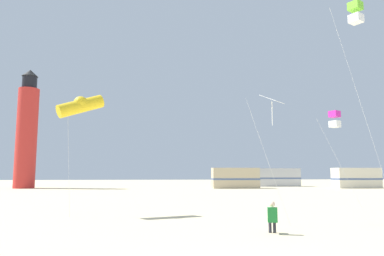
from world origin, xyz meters
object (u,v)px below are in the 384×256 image
(kite_tube_gold, at_px, (81,105))
(rv_van_tan, at_px, (235,178))
(kite_flyer_standing, at_px, (272,216))
(kite_diamond_white, at_px, (272,103))
(kite_box_magenta, at_px, (335,119))
(rv_van_cream, at_px, (356,178))
(rv_van_silver, at_px, (279,177))
(lighthouse_distant, at_px, (27,132))
(kite_box_lime, at_px, (356,13))

(kite_tube_gold, bearing_deg, rv_van_tan, 63.85)
(kite_flyer_standing, xyz_separation_m, kite_diamond_white, (1.02, 2.84, 4.70))
(kite_box_magenta, bearing_deg, rv_van_cream, 57.90)
(rv_van_tan, bearing_deg, rv_van_silver, 37.19)
(kite_flyer_standing, relative_size, rv_van_cream, 0.18)
(lighthouse_distant, bearing_deg, kite_box_magenta, -42.89)
(kite_box_lime, relative_size, lighthouse_distant, 0.67)
(rv_van_tan, bearing_deg, kite_flyer_standing, -99.55)
(rv_van_silver, bearing_deg, kite_box_lime, -98.90)
(rv_van_silver, height_order, rv_van_cream, same)
(kite_flyer_standing, bearing_deg, kite_box_lime, -129.28)
(kite_box_magenta, bearing_deg, kite_tube_gold, -165.09)
(kite_box_lime, bearing_deg, kite_diamond_white, -161.29)
(kite_box_lime, relative_size, kite_box_magenta, 1.76)
(kite_box_lime, bearing_deg, kite_box_magenta, 74.79)
(kite_box_lime, bearing_deg, rv_van_silver, 77.52)
(kite_tube_gold, bearing_deg, lighthouse_distant, 113.64)
(rv_van_tan, bearing_deg, kite_box_magenta, -86.05)
(kite_tube_gold, distance_m, rv_van_silver, 43.09)
(kite_flyer_standing, bearing_deg, kite_diamond_white, -95.08)
(rv_van_cream, bearing_deg, lighthouse_distant, 172.43)
(kite_box_magenta, height_order, lighthouse_distant, lighthouse_distant)
(rv_van_cream, bearing_deg, kite_tube_gold, -140.62)
(kite_tube_gold, bearing_deg, rv_van_silver, 57.55)
(kite_flyer_standing, bearing_deg, rv_van_cream, -108.99)
(kite_diamond_white, distance_m, rv_van_silver, 42.19)
(kite_flyer_standing, relative_size, kite_diamond_white, 0.20)
(kite_diamond_white, height_order, lighthouse_distant, lighthouse_distant)
(kite_box_lime, relative_size, rv_van_silver, 1.72)
(rv_van_silver, bearing_deg, kite_flyer_standing, -105.58)
(kite_diamond_white, xyz_separation_m, lighthouse_distant, (-23.58, 36.26, 2.52))
(kite_tube_gold, xyz_separation_m, rv_van_silver, (23.00, 36.18, -4.31))
(kite_box_lime, height_order, rv_van_tan, kite_box_lime)
(kite_flyer_standing, distance_m, kite_box_magenta, 14.34)
(rv_van_tan, xyz_separation_m, rv_van_silver, (8.25, 6.12, 0.00))
(kite_flyer_standing, xyz_separation_m, rv_van_tan, (6.53, 36.41, 0.78))
(lighthouse_distant, distance_m, rv_van_tan, 29.92)
(kite_box_magenta, distance_m, kite_tube_gold, 16.82)
(kite_tube_gold, relative_size, rv_van_silver, 0.97)
(kite_flyer_standing, height_order, kite_box_magenta, kite_box_magenta)
(kite_diamond_white, bearing_deg, rv_van_silver, 70.88)
(kite_box_lime, relative_size, rv_van_cream, 1.72)
(kite_flyer_standing, relative_size, kite_box_lime, 0.10)
(kite_diamond_white, height_order, rv_van_cream, kite_diamond_white)
(kite_diamond_white, bearing_deg, rv_van_tan, 80.68)
(kite_box_lime, bearing_deg, kite_tube_gold, 173.41)
(kite_box_magenta, bearing_deg, kite_diamond_white, -131.81)
(kite_box_lime, distance_m, rv_van_silver, 39.88)
(rv_van_tan, bearing_deg, rv_van_cream, -2.45)
(kite_tube_gold, height_order, rv_van_tan, kite_tube_gold)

